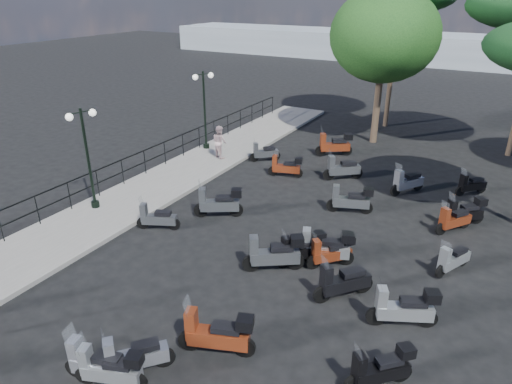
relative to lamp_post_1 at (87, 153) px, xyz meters
The scene contains 31 objects.
ground 7.53m from the lamp_post_1, ahead, with size 120.00×120.00×0.00m, color black.
sidewalk 3.84m from the lamp_post_1, 77.76° to the left, with size 3.00×30.00×0.15m, color slate.
railing 3.25m from the lamp_post_1, 102.65° to the left, with size 0.04×26.04×1.10m.
lamp_post_1 is the anchor object (origin of this frame).
lamp_post_2 7.78m from the lamp_post_1, 92.35° to the left, with size 0.62×1.08×3.91m.
pedestrian_far 7.17m from the lamp_post_1, 81.22° to the left, with size 0.77×0.60×1.58m, color #C2A2A4.
scooter_2 3.57m from the lamp_post_1, ahead, with size 1.44×0.80×1.23m.
scooter_3 5.08m from the lamp_post_1, 23.12° to the left, with size 1.64×1.11×1.45m.
scooter_4 8.37m from the lamp_post_1, 53.67° to the left, with size 1.52×0.70×1.24m.
scooter_5 8.67m from the lamp_post_1, 68.99° to the left, with size 1.20×1.08×1.21m.
scooter_6 8.88m from the lamp_post_1, 42.43° to the right, with size 1.64×0.70×1.33m.
scooter_7 9.13m from the lamp_post_1, 40.79° to the right, with size 1.54×0.77×1.27m.
scooter_8 9.24m from the lamp_post_1, 25.69° to the right, with size 1.76×0.88×1.46m.
scooter_9 8.53m from the lamp_post_1, ahead, with size 1.18×1.35×1.30m.
scooter_10 11.90m from the lamp_post_1, 60.87° to the left, with size 1.65×1.21×1.50m.
scooter_12 8.94m from the lamp_post_1, 37.49° to the right, with size 1.17×1.33×1.33m.
scooter_13 10.15m from the lamp_post_1, ahead, with size 1.25×1.45×1.44m.
scooter_14 7.96m from the lamp_post_1, ahead, with size 1.64×1.21×1.49m.
scooter_15 9.80m from the lamp_post_1, 28.13° to the left, with size 1.66×0.83×1.37m.
scooter_16 10.50m from the lamp_post_1, 46.50° to the left, with size 1.48×1.20×1.43m.
scooter_19 9.37m from the lamp_post_1, ahead, with size 1.20×1.20×1.23m.
scooter_20 9.14m from the lamp_post_1, ahead, with size 1.73×0.89×1.44m.
scooter_21 13.63m from the lamp_post_1, 24.22° to the left, with size 1.34×1.23×1.32m.
scooter_22 12.52m from the lamp_post_1, 36.66° to the left, with size 1.07×1.53×1.40m.
scooter_24 12.23m from the lamp_post_1, 14.71° to the right, with size 1.22×1.22×1.25m.
scooter_25 11.85m from the lamp_post_1, ahead, with size 1.64×0.97×1.41m.
scooter_26 12.74m from the lamp_post_1, 10.19° to the left, with size 0.83×1.42×1.22m.
scooter_27 13.15m from the lamp_post_1, 21.98° to the left, with size 1.01×1.35×1.26m.
scooter_28 15.06m from the lamp_post_1, 34.90° to the left, with size 1.08×1.14×1.18m.
broadleaf_tree 15.45m from the lamp_post_1, 63.17° to the left, with size 5.48×5.48×7.89m.
distant_hills 45.62m from the lamp_post_1, 80.97° to the left, with size 70.00×8.00×3.00m, color gray.
Camera 1 is at (5.76, -10.64, 7.78)m, focal length 32.00 mm.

